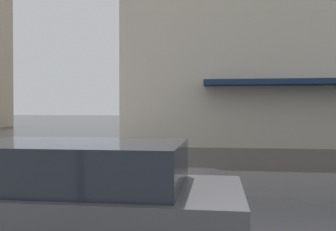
% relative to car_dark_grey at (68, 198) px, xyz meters
% --- Properties ---
extents(car_dark_grey, '(1.85, 4.10, 1.41)m').
position_rel_car_dark_grey_xyz_m(car_dark_grey, '(0.00, 0.00, 0.00)').
color(car_dark_grey, '#4C4C51').
rests_on(car_dark_grey, ground_plane).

